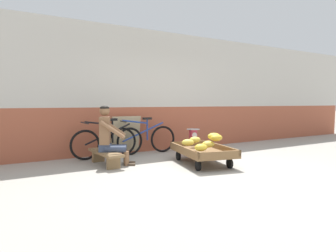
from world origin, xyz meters
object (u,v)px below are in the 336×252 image
object	(u,v)px
vendor_seated	(110,136)
plastic_crate	(193,148)
weighing_scale	(193,135)
bicycle_far_left	(143,139)
low_bench	(105,155)
shopping_bag	(208,150)
banana_cart	(202,152)
bicycle_near_left	(108,142)
sign_board	(126,135)

from	to	relation	value
vendor_seated	plastic_crate	bearing A→B (deg)	4.56
weighing_scale	bicycle_far_left	xyz separation A→B (m)	(-0.99, 0.62, -0.10)
low_bench	shopping_bag	bearing A→B (deg)	-4.80
banana_cart	vendor_seated	bearing A→B (deg)	152.99
banana_cart	low_bench	xyz separation A→B (m)	(-1.68, 0.85, -0.04)
bicycle_near_left	shopping_bag	distance (m)	2.23
shopping_bag	vendor_seated	bearing A→B (deg)	175.96
banana_cart	low_bench	size ratio (longest dim) A/B	1.42
banana_cart	shopping_bag	xyz separation A→B (m)	(0.65, 0.65, -0.12)
low_bench	shopping_bag	world-z (taller)	low_bench
bicycle_near_left	banana_cart	bearing A→B (deg)	-48.51
weighing_scale	vendor_seated	bearing A→B (deg)	-175.47
low_bench	bicycle_far_left	world-z (taller)	bicycle_far_left
sign_board	vendor_seated	bearing A→B (deg)	-126.01
banana_cart	sign_board	world-z (taller)	sign_board
vendor_seated	plastic_crate	distance (m)	2.11
bicycle_near_left	bicycle_far_left	bearing A→B (deg)	2.28
vendor_seated	plastic_crate	world-z (taller)	vendor_seated
vendor_seated	bicycle_far_left	size ratio (longest dim) A/B	0.69
plastic_crate	bicycle_far_left	size ratio (longest dim) A/B	0.22
plastic_crate	bicycle_near_left	size ratio (longest dim) A/B	0.22
low_bench	weighing_scale	size ratio (longest dim) A/B	3.72
banana_cart	bicycle_near_left	xyz separation A→B (m)	(-1.38, 1.56, 0.11)
low_bench	vendor_seated	world-z (taller)	vendor_seated
vendor_seated	weighing_scale	xyz separation A→B (m)	(2.06, 0.16, -0.11)
plastic_crate	sign_board	world-z (taller)	sign_board
low_bench	weighing_scale	world-z (taller)	weighing_scale
plastic_crate	shopping_bag	size ratio (longest dim) A/B	1.50
weighing_scale	banana_cart	bearing A→B (deg)	-115.69
plastic_crate	sign_board	distance (m)	1.60
plastic_crate	weighing_scale	world-z (taller)	weighing_scale
shopping_bag	bicycle_near_left	bearing A→B (deg)	155.96
vendor_seated	plastic_crate	xyz separation A→B (m)	(2.06, 0.16, -0.42)
weighing_scale	plastic_crate	bearing A→B (deg)	90.00
plastic_crate	bicycle_far_left	bearing A→B (deg)	148.16
banana_cart	vendor_seated	size ratio (longest dim) A/B	1.39
vendor_seated	sign_board	bearing A→B (deg)	53.99
low_bench	bicycle_near_left	size ratio (longest dim) A/B	0.67
vendor_seated	sign_board	size ratio (longest dim) A/B	1.28
plastic_crate	bicycle_far_left	world-z (taller)	bicycle_far_left
low_bench	vendor_seated	xyz separation A→B (m)	(0.08, -0.04, 0.37)
bicycle_near_left	sign_board	size ratio (longest dim) A/B	1.87
plastic_crate	weighing_scale	distance (m)	0.30
banana_cart	sign_board	size ratio (longest dim) A/B	1.78
low_bench	bicycle_far_left	distance (m)	1.38
sign_board	bicycle_near_left	bearing A→B (deg)	-153.30
weighing_scale	sign_board	world-z (taller)	sign_board
bicycle_far_left	sign_board	size ratio (longest dim) A/B	1.87
vendor_seated	shopping_bag	xyz separation A→B (m)	(2.24, -0.16, -0.45)
bicycle_near_left	plastic_crate	bearing A→B (deg)	-17.44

